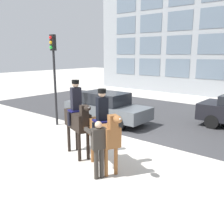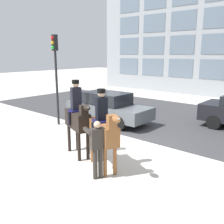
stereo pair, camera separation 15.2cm
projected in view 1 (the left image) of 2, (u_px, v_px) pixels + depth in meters
The scene contains 7 objects.
ground_plane at pixel (129, 142), 9.90m from camera, with size 80.00×80.00×0.00m, color beige.
road_surface at pixel (181, 119), 13.46m from camera, with size 25.48×8.50×0.01m.
mounted_horse_lead at pixel (78, 118), 8.34m from camera, with size 1.66×0.88×2.59m.
mounted_horse_companion at pixel (104, 129), 7.38m from camera, with size 1.84×1.09×2.43m.
pedestrian_bystander at pixel (98, 145), 6.83m from camera, with size 0.91×0.46×1.67m.
street_car_near_lane at pixel (106, 107), 12.77m from camera, with size 4.58×1.80×1.52m.
traffic_light at pixel (54, 66), 11.72m from camera, with size 0.24×0.29×4.29m.
Camera 1 is at (5.46, -7.64, 3.42)m, focal length 40.00 mm.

